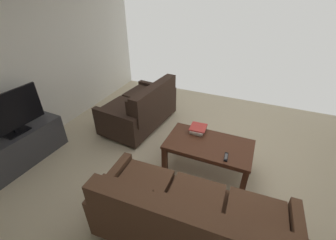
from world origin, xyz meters
The scene contains 9 objects.
ground_plane centered at (0.00, 0.00, 0.00)m, with size 5.90×5.23×0.01m, color beige.
wall_right centered at (2.95, 0.00, 1.34)m, with size 0.12×5.23×2.68m, color silver.
sofa_main centered at (-0.05, 1.07, 0.36)m, with size 2.01×0.90×0.86m.
loveseat_near centered at (1.50, -0.75, 0.36)m, with size 1.01×1.52×0.88m.
coffee_table centered at (0.06, -0.07, 0.40)m, with size 1.18×0.66×0.47m.
tv_stand centered at (2.64, 0.85, 0.26)m, with size 0.42×1.22×0.53m.
flat_tv centered at (2.64, 0.84, 0.84)m, with size 0.21×0.94×0.60m.
book_stack centered at (0.28, -0.29, 0.51)m, with size 0.24×0.26×0.08m.
tv_remote centered at (-0.21, 0.13, 0.48)m, with size 0.06×0.16×0.02m.
Camera 1 is at (-0.37, 2.37, 2.36)m, focal length 23.62 mm.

